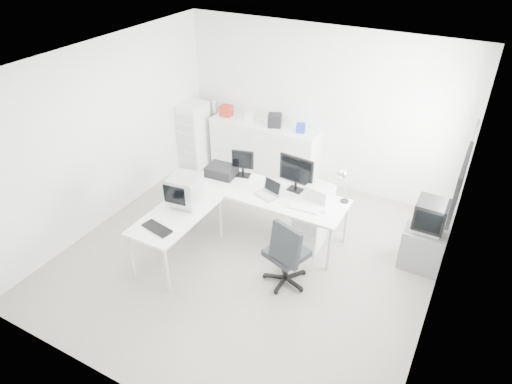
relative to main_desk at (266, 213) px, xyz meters
The scene contains 30 objects.
floor 0.73m from the main_desk, 85.67° to the right, with size 5.00×5.00×0.01m, color #B1AF9F.
ceiling 2.50m from the main_desk, 85.67° to the right, with size 5.00×5.00×0.01m, color white.
back_wall 2.14m from the main_desk, 88.56° to the left, with size 5.00×0.02×2.80m, color white.
left_wall 2.73m from the main_desk, 165.71° to the right, with size 0.02×5.00×2.80m, color white.
right_wall 2.82m from the main_desk, 13.78° to the right, with size 0.02×5.00×2.80m, color white.
window 2.87m from the main_desk, 12.82° to the left, with size 0.02×1.20×1.10m, color white, non-canonical shape.
wall_picture 2.99m from the main_desk, 11.78° to the right, with size 0.04×0.90×0.60m, color black, non-canonical shape.
main_desk is the anchor object (origin of this frame).
side_desk 1.39m from the main_desk, 127.69° to the right, with size 0.70×1.40×0.75m, color silver, non-canonical shape.
drawer_pedestal 0.71m from the main_desk, ahead, with size 0.40×0.50×0.60m, color silver.
inkjet_printer 0.97m from the main_desk, behind, with size 0.45×0.35×0.16m, color black.
lcd_monitor_small 0.84m from the main_desk, 155.56° to the left, with size 0.34×0.20×0.43m, color black, non-canonical shape.
lcd_monitor_large 0.79m from the main_desk, 35.54° to the left, with size 0.54×0.22×0.57m, color black, non-canonical shape.
laptop 0.51m from the main_desk, 63.43° to the right, with size 0.36×0.38×0.24m, color #B7B7BA, non-canonical shape.
white_keyboard 0.77m from the main_desk, 12.99° to the right, with size 0.44×0.14×0.02m, color silver.
white_mouse 1.04m from the main_desk, ahead, with size 0.05×0.05×0.05m, color silver.
laser_printer 0.92m from the main_desk, 16.35° to the left, with size 0.36×0.31×0.21m, color silver.
desk_lamp 1.29m from the main_desk, 15.26° to the left, with size 0.16×0.16×0.47m, color silver, non-canonical shape.
crt_monitor 1.36m from the main_desk, 135.00° to the right, with size 0.44×0.44×0.51m, color #B7B7BA, non-canonical shape.
black_keyboard 1.77m from the main_desk, 119.54° to the right, with size 0.43×0.17×0.03m, color black.
office_chair 1.13m from the main_desk, 49.05° to the right, with size 0.62×0.62×1.08m, color #27292D, non-canonical shape.
tv_cabinet 2.30m from the main_desk, ahead, with size 0.56×0.46×0.61m, color slate.
crt_tv 2.34m from the main_desk, ahead, with size 0.50×0.48×0.45m, color black, non-canonical shape.
sideboard 1.84m from the main_desk, 118.60° to the left, with size 2.05×0.51×1.02m, color silver.
clutter_box_a 2.45m from the main_desk, 136.14° to the left, with size 0.20×0.18×0.20m, color #AD2818.
clutter_box_b 2.13m from the main_desk, 126.17° to the left, with size 0.16×0.14×0.16m, color silver.
clutter_box_c 1.91m from the main_desk, 112.85° to the left, with size 0.23×0.21×0.23m, color black.
clutter_box_d 1.78m from the main_desk, 96.38° to the left, with size 0.15×0.13×0.15m, color #1730A5.
clutter_bottle 2.69m from the main_desk, 140.12° to the left, with size 0.07×0.07×0.22m, color silver.
filing_cabinet 2.60m from the main_desk, 149.69° to the left, with size 0.44×0.53×1.27m, color silver.
Camera 1 is at (2.53, -4.48, 4.37)m, focal length 32.00 mm.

